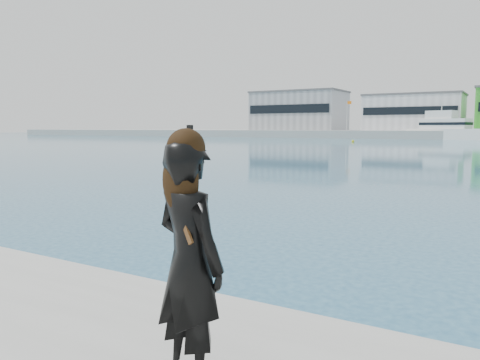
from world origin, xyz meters
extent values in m
cube|color=gray|center=(-55.00, 128.00, 7.50)|extent=(26.00, 16.00, 11.00)
cube|color=black|center=(-55.00, 119.90, 8.05)|extent=(24.70, 0.20, 2.42)
cube|color=#59595B|center=(-55.00, 128.00, 13.25)|extent=(26.52, 16.32, 0.50)
cube|color=silver|center=(-22.00, 128.00, 6.50)|extent=(24.00, 15.00, 9.00)
cube|color=black|center=(-22.00, 120.40, 6.95)|extent=(22.80, 0.20, 1.98)
cube|color=#59595B|center=(-22.00, 128.00, 11.25)|extent=(24.48, 15.30, 0.50)
cylinder|color=silver|center=(-38.00, 121.00, 6.00)|extent=(0.16, 0.16, 8.00)
cube|color=orange|center=(-37.40, 121.00, 9.40)|extent=(1.20, 0.04, 0.80)
cube|color=white|center=(-11.27, 112.38, 1.23)|extent=(19.16, 10.46, 2.46)
cube|color=white|center=(-12.25, 112.69, 3.59)|extent=(11.08, 7.20, 2.26)
cube|color=white|center=(-13.22, 113.00, 5.64)|extent=(6.92, 5.18, 1.85)
cube|color=black|center=(-12.25, 112.69, 3.59)|extent=(11.31, 7.36, 0.62)
cylinder|color=silver|center=(-13.22, 113.00, 7.59)|extent=(0.16, 0.16, 2.05)
sphere|color=yellow|center=(-24.42, 82.95, 0.00)|extent=(0.50, 0.50, 0.50)
imported|color=black|center=(0.14, -0.62, 1.68)|extent=(0.73, 0.59, 1.76)
sphere|color=black|center=(0.13, -0.64, 2.50)|extent=(0.27, 0.27, 0.27)
ellipsoid|color=black|center=(0.12, -0.69, 2.28)|extent=(0.29, 0.15, 0.47)
cylinder|color=tan|center=(-0.05, -0.47, 2.38)|extent=(0.14, 0.22, 0.38)
cylinder|color=white|center=(-0.04, -0.43, 2.54)|extent=(0.11, 0.11, 0.04)
cube|color=black|center=(-0.02, -0.39, 2.59)|extent=(0.07, 0.03, 0.13)
cube|color=#4C2D14|center=(0.14, -0.71, 2.03)|extent=(0.24, 0.09, 0.36)
camera|label=1|loc=(2.09, -3.21, 2.64)|focal=35.00mm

